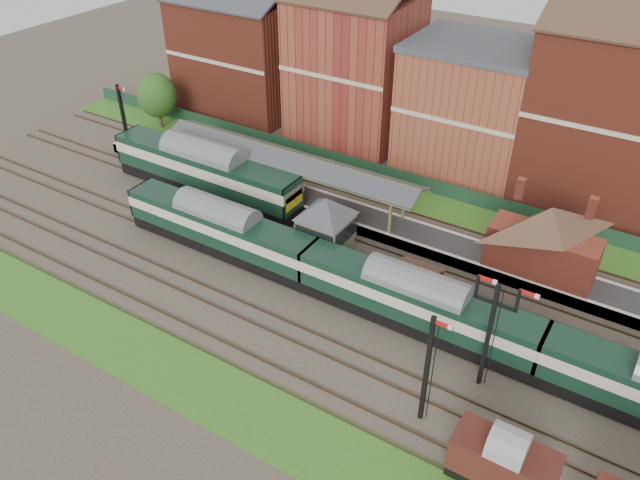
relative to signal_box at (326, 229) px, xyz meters
The scene contains 17 objects.
ground 5.45m from the signal_box, 47.29° to the right, with size 160.00×160.00×0.00m, color #473D33.
grass_back 13.47m from the signal_box, 76.76° to the left, with size 90.00×4.50×0.06m, color #2D6619.
grass_front 15.86m from the signal_box, 78.87° to the right, with size 90.00×5.00×0.06m, color #2D6619.
fence 15.25m from the signal_box, 78.50° to the left, with size 90.00×0.12×1.50m, color #193823.
platform 7.31m from the signal_box, 107.10° to the left, with size 55.00×3.40×1.00m, color #2D2D2D.
signal_box is the anchor object (origin of this frame).
brick_hut 8.25m from the signal_box, ahead, with size 3.20×2.64×2.94m.
station_building 16.37m from the signal_box, 23.43° to the left, with size 8.10×8.10×5.90m.
canopy 10.40m from the signal_box, 140.91° to the left, with size 26.00×3.89×4.08m.
semaphore_bracket 16.16m from the signal_box, 20.92° to the right, with size 3.60×0.25×8.18m.
semaphore_platform_end 27.41m from the signal_box, behind, with size 1.23×0.25×8.00m.
semaphore_siding 16.60m from the signal_box, 38.20° to the right, with size 1.23×0.25×8.00m.
town_backdrop 22.26m from the signal_box, 82.60° to the left, with size 69.00×10.00×16.00m.
dmu_train 9.78m from the signal_box, 19.49° to the right, with size 52.01×2.74×4.00m.
platform_railcar 15.48m from the signal_box, 167.87° to the left, with size 19.86×3.13×4.57m.
goods_van_a 22.20m from the signal_box, 33.56° to the right, with size 5.46×2.37×3.31m.
tree_back 32.06m from the signal_box, 157.76° to the left, with size 4.35×4.35×6.36m.
Camera 1 is at (18.07, -31.19, 30.00)m, focal length 35.00 mm.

